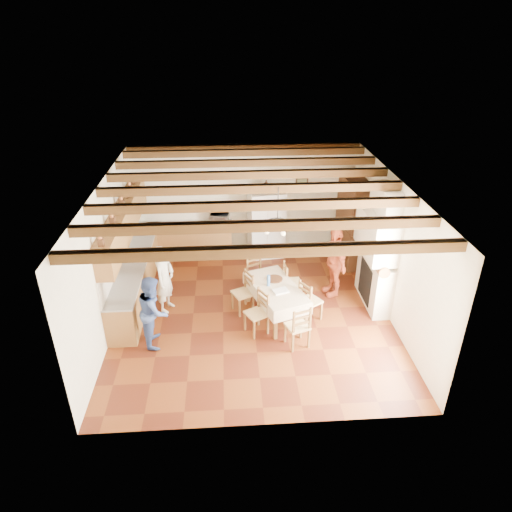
{
  "coord_description": "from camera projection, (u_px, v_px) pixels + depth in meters",
  "views": [
    {
      "loc": [
        -0.51,
        -8.54,
        5.92
      ],
      "look_at": [
        0.1,
        0.3,
        1.25
      ],
      "focal_mm": 32.0,
      "sensor_mm": 36.0,
      "label": 1
    }
  ],
  "objects": [
    {
      "name": "person_woman_red",
      "position": [
        334.0,
        261.0,
        10.61
      ],
      "size": [
        0.63,
        1.08,
        1.73
      ],
      "primitive_type": "imported",
      "rotation": [
        0.0,
        0.0,
        -1.35
      ],
      "color": "#BC4C2A",
      "rests_on": "floor"
    },
    {
      "name": "chair_left_far",
      "position": [
        242.0,
        293.0,
        10.12
      ],
      "size": [
        0.54,
        0.55,
        0.96
      ],
      "primitive_type": null,
      "rotation": [
        0.0,
        0.0,
        -1.12
      ],
      "color": "brown",
      "rests_on": "floor"
    },
    {
      "name": "ceiling",
      "position": [
        252.0,
        184.0,
        8.92
      ],
      "size": [
        6.0,
        6.5,
        0.02
      ],
      "primitive_type": "cube",
      "color": "white",
      "rests_on": "ground"
    },
    {
      "name": "chair_left_near",
      "position": [
        256.0,
        313.0,
        9.43
      ],
      "size": [
        0.55,
        0.56,
        0.96
      ],
      "primitive_type": null,
      "rotation": [
        0.0,
        0.0,
        -1.07
      ],
      "color": "brown",
      "rests_on": "floor"
    },
    {
      "name": "countertop_left",
      "position": [
        135.0,
        259.0,
        10.68
      ],
      "size": [
        0.62,
        4.3,
        0.04
      ],
      "primitive_type": "cube",
      "color": "slate",
      "rests_on": "lower_cabinets_left"
    },
    {
      "name": "countertop_back",
      "position": [
        189.0,
        225.0,
        12.42
      ],
      "size": [
        2.34,
        0.62,
        0.04
      ],
      "primitive_type": "cube",
      "color": "slate",
      "rests_on": "lower_cabinets_back"
    },
    {
      "name": "backsplash_left",
      "position": [
        121.0,
        247.0,
        10.51
      ],
      "size": [
        0.03,
        4.3,
        0.6
      ],
      "primitive_type": "cube",
      "color": "beige",
      "rests_on": "ground"
    },
    {
      "name": "lower_cabinets_back",
      "position": [
        190.0,
        240.0,
        12.63
      ],
      "size": [
        2.3,
        0.6,
        0.86
      ],
      "primitive_type": "cube",
      "color": "brown",
      "rests_on": "ground"
    },
    {
      "name": "chair_end_far",
      "position": [
        257.0,
        274.0,
        10.86
      ],
      "size": [
        0.56,
        0.55,
        0.96
      ],
      "primitive_type": null,
      "rotation": [
        0.0,
        0.0,
        0.47
      ],
      "color": "brown",
      "rests_on": "floor"
    },
    {
      "name": "backsplash_back",
      "position": [
        189.0,
        210.0,
        12.53
      ],
      "size": [
        2.3,
        0.03,
        0.6
      ],
      "primitive_type": "cube",
      "color": "beige",
      "rests_on": "ground"
    },
    {
      "name": "lower_cabinets_left",
      "position": [
        137.0,
        275.0,
        10.89
      ],
      "size": [
        0.6,
        4.3,
        0.86
      ],
      "primitive_type": "cube",
      "color": "brown",
      "rests_on": "ground"
    },
    {
      "name": "wall_picture",
      "position": [
        302.0,
        185.0,
        12.41
      ],
      "size": [
        0.34,
        0.03,
        0.42
      ],
      "primitive_type": "cube",
      "color": "black",
      "rests_on": "ground"
    },
    {
      "name": "chair_right_near",
      "position": [
        310.0,
        300.0,
        9.86
      ],
      "size": [
        0.56,
        0.57,
        0.96
      ],
      "primitive_type": null,
      "rotation": [
        0.0,
        0.0,
        2.12
      ],
      "color": "brown",
      "rests_on": "floor"
    },
    {
      "name": "fireplace",
      "position": [
        375.0,
        248.0,
        10.01
      ],
      "size": [
        0.56,
        1.6,
        2.8
      ],
      "primitive_type": null,
      "color": "beige",
      "rests_on": "ground"
    },
    {
      "name": "wall_back",
      "position": [
        245.0,
        198.0,
        12.5
      ],
      "size": [
        6.0,
        0.02,
        3.0
      ],
      "primitive_type": "cube",
      "color": "white",
      "rests_on": "ground"
    },
    {
      "name": "chair_end_near",
      "position": [
        297.0,
        325.0,
        9.05
      ],
      "size": [
        0.53,
        0.52,
        0.96
      ],
      "primitive_type": null,
      "rotation": [
        0.0,
        0.0,
        3.47
      ],
      "color": "brown",
      "rests_on": "floor"
    },
    {
      "name": "person_man",
      "position": [
        165.0,
        279.0,
        10.03
      ],
      "size": [
        0.56,
        0.67,
        1.59
      ],
      "primitive_type": "imported",
      "rotation": [
        0.0,
        0.0,
        1.22
      ],
      "color": "silver",
      "rests_on": "floor"
    },
    {
      "name": "dining_table",
      "position": [
        276.0,
        290.0,
        9.88
      ],
      "size": [
        1.37,
        1.89,
        0.75
      ],
      "rotation": [
        0.0,
        0.0,
        0.32
      ],
      "color": "beige",
      "rests_on": "floor"
    },
    {
      "name": "ceiling_beams",
      "position": [
        252.0,
        189.0,
        8.97
      ],
      "size": [
        6.0,
        6.3,
        0.16
      ],
      "primitive_type": null,
      "color": "#392012",
      "rests_on": "ground"
    },
    {
      "name": "microwave",
      "position": [
        220.0,
        219.0,
        12.4
      ],
      "size": [
        0.54,
        0.42,
        0.27
      ],
      "primitive_type": "imported",
      "rotation": [
        0.0,
        0.0,
        -0.2
      ],
      "color": "silver",
      "rests_on": "countertop_back"
    },
    {
      "name": "wall_right",
      "position": [
        392.0,
        248.0,
        9.81
      ],
      "size": [
        0.02,
        6.5,
        3.0
      ],
      "primitive_type": "cube",
      "color": "white",
      "rests_on": "ground"
    },
    {
      "name": "upper_cabinets",
      "position": [
        124.0,
        221.0,
        10.22
      ],
      "size": [
        0.35,
        4.2,
        0.7
      ],
      "primitive_type": "cube",
      "color": "brown",
      "rests_on": "ground"
    },
    {
      "name": "refrigerator",
      "position": [
        266.0,
        223.0,
        12.4
      ],
      "size": [
        1.02,
        0.87,
        1.85
      ],
      "primitive_type": "cube",
      "rotation": [
        0.0,
        0.0,
        0.13
      ],
      "color": "silver",
      "rests_on": "floor"
    },
    {
      "name": "hutch",
      "position": [
        352.0,
        222.0,
        11.9
      ],
      "size": [
        0.68,
        1.34,
        2.33
      ],
      "primitive_type": null,
      "rotation": [
        0.0,
        0.0,
        0.11
      ],
      "color": "#39210E",
      "rests_on": "floor"
    },
    {
      "name": "chandelier",
      "position": [
        278.0,
        223.0,
        9.14
      ],
      "size": [
        0.47,
        0.47,
        0.03
      ],
      "primitive_type": "torus",
      "color": "black",
      "rests_on": "ground"
    },
    {
      "name": "wall_left",
      "position": [
        107.0,
        257.0,
        9.44
      ],
      "size": [
        0.02,
        6.5,
        3.0
      ],
      "primitive_type": "cube",
      "color": "white",
      "rests_on": "ground"
    },
    {
      "name": "fridge_vase",
      "position": [
        266.0,
        186.0,
        11.9
      ],
      "size": [
        0.33,
        0.33,
        0.29
      ],
      "primitive_type": "imported",
      "rotation": [
        0.0,
        0.0,
        0.22
      ],
      "color": "#39210E",
      "rests_on": "refrigerator"
    },
    {
      "name": "wall_front",
      "position": [
        266.0,
        353.0,
        6.75
      ],
      "size": [
        6.0,
        0.02,
        3.0
      ],
      "primitive_type": "cube",
      "color": "white",
      "rests_on": "ground"
    },
    {
      "name": "floor",
      "position": [
        253.0,
        311.0,
        10.33
      ],
      "size": [
        6.0,
        6.5,
        0.02
      ],
      "primitive_type": "cube",
      "color": "#491B0D",
      "rests_on": "ground"
    },
    {
      "name": "chair_right_far",
      "position": [
        292.0,
        282.0,
        10.54
      ],
      "size": [
        0.43,
        0.45,
        0.96
      ],
      "primitive_type": null,
      "rotation": [
        0.0,
        0.0,
        1.64
      ],
      "color": "brown",
      "rests_on": "floor"
    },
    {
      "name": "person_woman_blue",
      "position": [
        154.0,
        311.0,
        9.02
      ],
      "size": [
        0.62,
        0.77,
        1.51
      ],
      "primitive_type": "imported",
      "rotation": [
        0.0,
        0.0,
        1.63
      ],
      "color": "#3A518F",
      "rests_on": "floor"
    }
  ]
}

